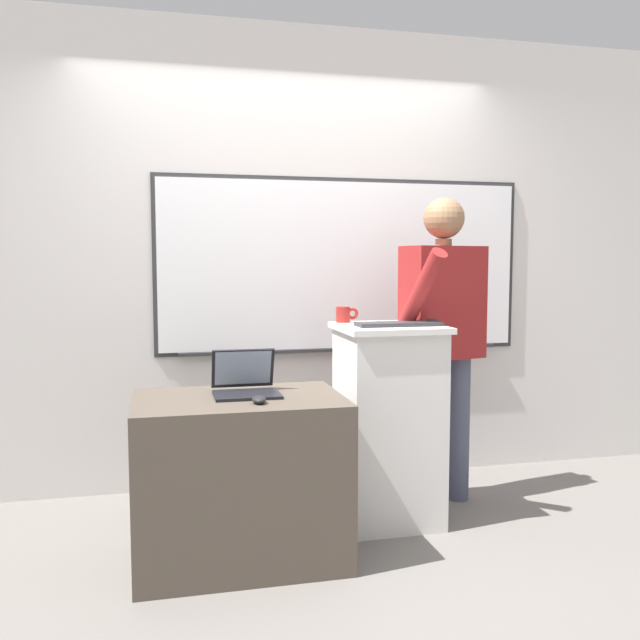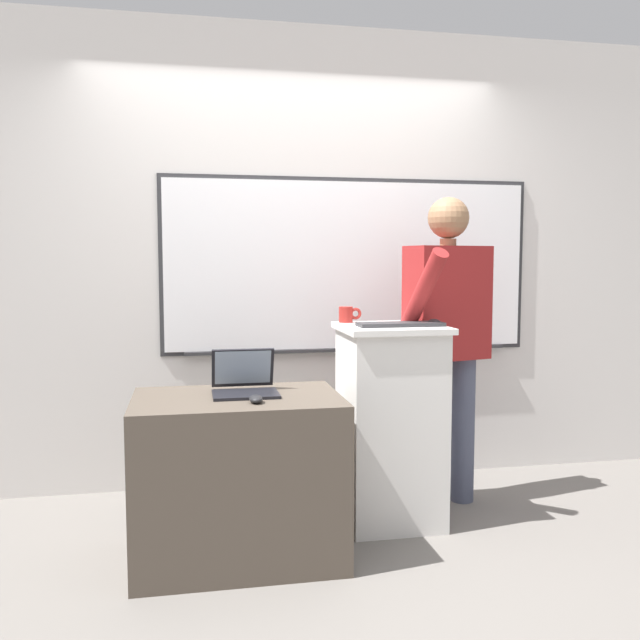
{
  "view_description": "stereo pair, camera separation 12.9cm",
  "coord_description": "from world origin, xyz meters",
  "px_view_note": "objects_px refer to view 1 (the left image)",
  "views": [
    {
      "loc": [
        -0.76,
        -2.77,
        1.37
      ],
      "look_at": [
        -0.01,
        0.39,
        1.09
      ],
      "focal_mm": 38.0,
      "sensor_mm": 36.0,
      "label": 1
    },
    {
      "loc": [
        -0.64,
        -2.8,
        1.37
      ],
      "look_at": [
        -0.01,
        0.39,
        1.09
      ],
      "focal_mm": 38.0,
      "sensor_mm": 36.0,
      "label": 2
    }
  ],
  "objects_px": {
    "person_presenter": "(443,327)",
    "coffee_mug": "(344,314)",
    "laptop": "(245,382)",
    "wireless_keyboard": "(399,324)",
    "lectern_podium": "(388,423)",
    "computer_mouse_by_laptop": "(259,399)",
    "computer_mouse_by_keyboard": "(432,322)",
    "side_desk": "(239,478)"
  },
  "relations": [
    {
      "from": "wireless_keyboard",
      "to": "coffee_mug",
      "type": "bearing_deg",
      "value": 130.54
    },
    {
      "from": "computer_mouse_by_keyboard",
      "to": "wireless_keyboard",
      "type": "bearing_deg",
      "value": -177.83
    },
    {
      "from": "person_presenter",
      "to": "computer_mouse_by_laptop",
      "type": "distance_m",
      "value": 1.3
    },
    {
      "from": "coffee_mug",
      "to": "side_desk",
      "type": "bearing_deg",
      "value": -143.01
    },
    {
      "from": "person_presenter",
      "to": "computer_mouse_by_laptop",
      "type": "bearing_deg",
      "value": -164.82
    },
    {
      "from": "side_desk",
      "to": "wireless_keyboard",
      "type": "bearing_deg",
      "value": 14.37
    },
    {
      "from": "lectern_podium",
      "to": "coffee_mug",
      "type": "xyz_separation_m",
      "value": [
        -0.19,
        0.19,
        0.56
      ]
    },
    {
      "from": "side_desk",
      "to": "computer_mouse_by_laptop",
      "type": "bearing_deg",
      "value": -65.46
    },
    {
      "from": "person_presenter",
      "to": "laptop",
      "type": "relative_size",
      "value": 5.72
    },
    {
      "from": "laptop",
      "to": "wireless_keyboard",
      "type": "xyz_separation_m",
      "value": [
        0.8,
        0.14,
        0.24
      ]
    },
    {
      "from": "person_presenter",
      "to": "computer_mouse_by_keyboard",
      "type": "relative_size",
      "value": 17.19
    },
    {
      "from": "laptop",
      "to": "wireless_keyboard",
      "type": "height_order",
      "value": "wireless_keyboard"
    },
    {
      "from": "laptop",
      "to": "computer_mouse_by_laptop",
      "type": "height_order",
      "value": "laptop"
    },
    {
      "from": "person_presenter",
      "to": "laptop",
      "type": "distance_m",
      "value": 1.23
    },
    {
      "from": "side_desk",
      "to": "person_presenter",
      "type": "distance_m",
      "value": 1.42
    },
    {
      "from": "wireless_keyboard",
      "to": "lectern_podium",
      "type": "bearing_deg",
      "value": 114.31
    },
    {
      "from": "person_presenter",
      "to": "wireless_keyboard",
      "type": "height_order",
      "value": "person_presenter"
    },
    {
      "from": "lectern_podium",
      "to": "side_desk",
      "type": "height_order",
      "value": "lectern_podium"
    },
    {
      "from": "laptop",
      "to": "side_desk",
      "type": "bearing_deg",
      "value": -116.41
    },
    {
      "from": "lectern_podium",
      "to": "computer_mouse_by_laptop",
      "type": "height_order",
      "value": "lectern_podium"
    },
    {
      "from": "wireless_keyboard",
      "to": "laptop",
      "type": "bearing_deg",
      "value": -170.34
    },
    {
      "from": "laptop",
      "to": "computer_mouse_by_keyboard",
      "type": "distance_m",
      "value": 1.03
    },
    {
      "from": "laptop",
      "to": "computer_mouse_by_keyboard",
      "type": "xyz_separation_m",
      "value": [
        0.99,
        0.14,
        0.25
      ]
    },
    {
      "from": "laptop",
      "to": "computer_mouse_by_keyboard",
      "type": "relative_size",
      "value": 3.01
    },
    {
      "from": "person_presenter",
      "to": "wireless_keyboard",
      "type": "xyz_separation_m",
      "value": [
        -0.35,
        -0.24,
        0.04
      ]
    },
    {
      "from": "laptop",
      "to": "lectern_podium",
      "type": "bearing_deg",
      "value": 14.57
    },
    {
      "from": "side_desk",
      "to": "computer_mouse_by_laptop",
      "type": "xyz_separation_m",
      "value": [
        0.07,
        -0.15,
        0.39
      ]
    },
    {
      "from": "computer_mouse_by_laptop",
      "to": "computer_mouse_by_keyboard",
      "type": "bearing_deg",
      "value": 21.53
    },
    {
      "from": "side_desk",
      "to": "wireless_keyboard",
      "type": "distance_m",
      "value": 1.1
    },
    {
      "from": "person_presenter",
      "to": "laptop",
      "type": "height_order",
      "value": "person_presenter"
    },
    {
      "from": "side_desk",
      "to": "person_presenter",
      "type": "height_order",
      "value": "person_presenter"
    },
    {
      "from": "laptop",
      "to": "coffee_mug",
      "type": "bearing_deg",
      "value": 33.77
    },
    {
      "from": "lectern_podium",
      "to": "computer_mouse_by_laptop",
      "type": "relative_size",
      "value": 10.41
    },
    {
      "from": "computer_mouse_by_keyboard",
      "to": "side_desk",
      "type": "bearing_deg",
      "value": -167.75
    },
    {
      "from": "person_presenter",
      "to": "coffee_mug",
      "type": "relative_size",
      "value": 13.91
    },
    {
      "from": "wireless_keyboard",
      "to": "computer_mouse_by_keyboard",
      "type": "height_order",
      "value": "computer_mouse_by_keyboard"
    },
    {
      "from": "lectern_podium",
      "to": "person_presenter",
      "type": "distance_m",
      "value": 0.64
    },
    {
      "from": "side_desk",
      "to": "computer_mouse_by_keyboard",
      "type": "relative_size",
      "value": 9.44
    },
    {
      "from": "lectern_podium",
      "to": "coffee_mug",
      "type": "bearing_deg",
      "value": 134.77
    },
    {
      "from": "person_presenter",
      "to": "wireless_keyboard",
      "type": "distance_m",
      "value": 0.43
    },
    {
      "from": "lectern_podium",
      "to": "side_desk",
      "type": "distance_m",
      "value": 0.87
    },
    {
      "from": "coffee_mug",
      "to": "computer_mouse_by_keyboard",
      "type": "bearing_deg",
      "value": -31.67
    }
  ]
}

